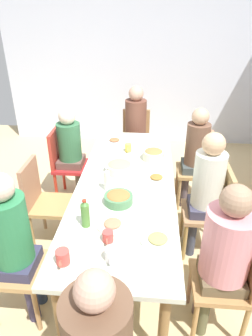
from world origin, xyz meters
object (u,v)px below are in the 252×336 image
Objects in this scene: bowl_2 at (153,154)px; cup_1 at (128,148)px; dining_table at (126,189)px; bottle_0 at (107,180)px; cup_0 at (63,257)px; bottle_1 at (85,214)px; chair_7 at (6,261)px; chair_4 at (201,166)px; chair_6 at (136,138)px; plate_2 at (115,141)px; person_1 at (71,147)px; person_6 at (136,124)px; person_7 at (12,238)px; cup_2 at (108,237)px; person_4 at (195,151)px; chair_2 at (213,207)px; cup_3 at (111,255)px; bowl_1 at (118,198)px; plate_1 at (158,240)px; plate_3 at (113,225)px; chair_1 at (65,161)px; person_3 at (225,249)px; person_2 at (206,186)px; plate_0 at (156,178)px; bowl_0 at (119,167)px; chair_3 at (233,276)px; chair_5 at (43,199)px.

bowl_2 is 2.08× the size of cup_1.
dining_table is 0.28m from bottle_0.
cup_0 is 0.39m from bottle_1.
chair_4 is at bearing 135.08° from chair_7.
chair_6 is at bearing 173.27° from cup_0.
bottle_0 reaches higher than plate_2.
person_6 reaches higher than person_1.
person_7 is at bearing -40.23° from bottle_0.
person_1 is 0.93× the size of person_6.
person_7 reaches higher than bowl_2.
bottle_0 is (-0.65, -0.10, 0.07)m from cup_2.
person_4 is at bearing 46.11° from person_6.
chair_2 reaches higher than cup_2.
dining_table is 0.98m from cup_3.
plate_1 is at bearing 36.22° from bowl_1.
chair_6 is (-0.79, -0.73, -0.20)m from person_4.
person_1 is 1.61m from plate_3.
cup_3 is at bearing 21.84° from person_1.
chair_1 is 0.72× the size of person_3.
chair_7 is (1.65, -1.55, -0.20)m from person_4.
bowl_2 is (0.32, 0.98, 0.10)m from person_1.
cup_2 is (1.62, -0.88, 0.27)m from chair_4.
person_2 is at bearing 62.04° from chair_1.
dining_table is 11.14× the size of plate_2.
bowl_2 is (-1.27, -0.04, 0.04)m from plate_1.
person_1 reaches higher than plate_0.
person_6 is 1.33m from bowl_0.
chair_4 is at bearing 136.71° from person_7.
chair_6 is 3.92× the size of bowl_2.
person_1 is at bearing -119.45° from person_2.
person_4 is 5.17× the size of plate_3.
bowl_2 is (-0.83, 0.28, 0.01)m from bowl_1.
bottle_0 is (-0.68, 0.67, 0.34)m from chair_7.
dining_table is 1.17m from chair_3.
plate_0 is 0.94× the size of bottle_1.
bottle_1 is at bearing -33.45° from person_4.
bowl_0 is (-0.20, 0.74, 0.28)m from chair_5.
person_6 is 1.41× the size of chair_7.
chair_5 is at bearing -49.69° from cup_1.
bottle_0 is (1.07, 0.06, 0.09)m from plate_2.
person_4 is at bearing 148.99° from plate_0.
bottle_1 is at bearing -35.89° from chair_4.
person_1 is at bearing -46.11° from person_6.
person_1 is (-0.00, 0.09, 0.19)m from chair_1.
chair_4 reaches higher than cup_3.
chair_1 is 0.21m from person_1.
person_7 is at bearing -48.29° from plate_0.
chair_6 reaches higher than bowl_1.
person_1 reaches higher than cup_3.
person_6 reaches higher than chair_6.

